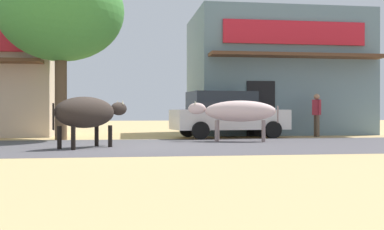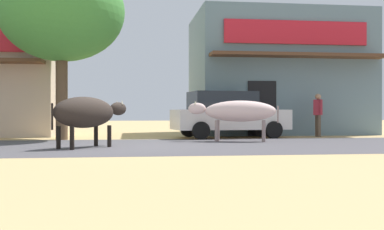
{
  "view_description": "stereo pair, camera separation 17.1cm",
  "coord_description": "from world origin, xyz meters",
  "px_view_note": "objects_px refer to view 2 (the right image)",
  "views": [
    {
      "loc": [
        0.12,
        -12.87,
        0.9
      ],
      "look_at": [
        2.23,
        1.68,
        0.82
      ],
      "focal_mm": 44.75,
      "sensor_mm": 36.0,
      "label": 1
    },
    {
      "loc": [
        0.29,
        -12.89,
        0.9
      ],
      "look_at": [
        2.23,
        1.68,
        0.82
      ],
      "focal_mm": 44.75,
      "sensor_mm": 36.0,
      "label": 2
    }
  ],
  "objects_px": {
    "cow_far_dark": "(238,112)",
    "roadside_tree": "(62,12)",
    "cow_near_brown": "(86,113)",
    "pedestrian_by_shop": "(318,112)",
    "parked_hatchback_car": "(228,114)"
  },
  "relations": [
    {
      "from": "cow_far_dark",
      "to": "pedestrian_by_shop",
      "type": "bearing_deg",
      "value": 33.31
    },
    {
      "from": "roadside_tree",
      "to": "pedestrian_by_shop",
      "type": "relative_size",
      "value": 3.71
    },
    {
      "from": "roadside_tree",
      "to": "parked_hatchback_car",
      "type": "distance_m",
      "value": 6.65
    },
    {
      "from": "roadside_tree",
      "to": "cow_far_dark",
      "type": "distance_m",
      "value": 6.7
    },
    {
      "from": "roadside_tree",
      "to": "pedestrian_by_shop",
      "type": "xyz_separation_m",
      "value": [
        9.14,
        0.64,
        -3.3
      ]
    },
    {
      "from": "cow_near_brown",
      "to": "cow_far_dark",
      "type": "height_order",
      "value": "cow_near_brown"
    },
    {
      "from": "cow_far_dark",
      "to": "roadside_tree",
      "type": "bearing_deg",
      "value": 163.0
    },
    {
      "from": "cow_far_dark",
      "to": "pedestrian_by_shop",
      "type": "height_order",
      "value": "pedestrian_by_shop"
    },
    {
      "from": "cow_far_dark",
      "to": "cow_near_brown",
      "type": "bearing_deg",
      "value": -154.19
    },
    {
      "from": "cow_near_brown",
      "to": "pedestrian_by_shop",
      "type": "xyz_separation_m",
      "value": [
        8.01,
        4.49,
        0.04
      ]
    },
    {
      "from": "cow_near_brown",
      "to": "parked_hatchback_car",
      "type": "bearing_deg",
      "value": 43.52
    },
    {
      "from": "parked_hatchback_car",
      "to": "cow_near_brown",
      "type": "height_order",
      "value": "parked_hatchback_car"
    },
    {
      "from": "roadside_tree",
      "to": "cow_near_brown",
      "type": "xyz_separation_m",
      "value": [
        1.13,
        -3.85,
        -3.34
      ]
    },
    {
      "from": "parked_hatchback_car",
      "to": "cow_far_dark",
      "type": "relative_size",
      "value": 1.52
    },
    {
      "from": "cow_far_dark",
      "to": "pedestrian_by_shop",
      "type": "relative_size",
      "value": 1.74
    }
  ]
}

